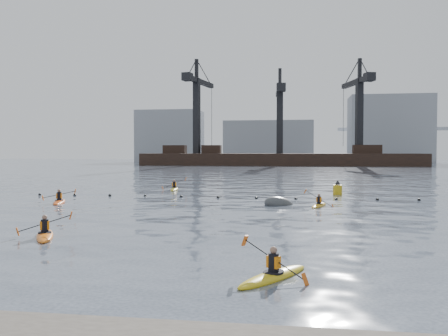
{
  "coord_description": "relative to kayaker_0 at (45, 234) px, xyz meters",
  "views": [
    {
      "loc": [
        3.9,
        -13.93,
        3.62
      ],
      "look_at": [
        0.44,
        9.22,
        2.8
      ],
      "focal_mm": 38.0,
      "sensor_mm": 36.0,
      "label": 1
    }
  ],
  "objects": [
    {
      "name": "ground",
      "position": [
        6.57,
        -4.68,
        -0.1
      ],
      "size": [
        400.0,
        400.0,
        0.0
      ],
      "primitive_type": "plane",
      "color": "#333B4A",
      "rests_on": "ground"
    },
    {
      "name": "kayaker_0",
      "position": [
        0.0,
        0.0,
        0.0
      ],
      "size": [
        2.12,
        3.25,
        1.16
      ],
      "rotation": [
        0.0,
        0.0,
        0.48
      ],
      "color": "orange",
      "rests_on": "ground"
    },
    {
      "name": "barge_pier",
      "position": [
        6.35,
        105.31,
        1.79
      ],
      "size": [
        72.0,
        19.3,
        29.5
      ],
      "color": "black",
      "rests_on": "ground"
    },
    {
      "name": "kayaker_2",
      "position": [
        -5.93,
        12.52,
        0.0
      ],
      "size": [
        2.21,
        3.44,
        1.12
      ],
      "rotation": [
        0.0,
        0.0,
        0.35
      ],
      "color": "#EB5416",
      "rests_on": "ground"
    },
    {
      "name": "kayaker_5",
      "position": [
        -0.79,
        24.87,
        0.0
      ],
      "size": [
        2.36,
        3.47,
        1.32
      ],
      "rotation": [
        0.0,
        0.0,
        0.17
      ],
      "color": "gold",
      "rests_on": "ground"
    },
    {
      "name": "nav_buoy",
      "position": [
        14.05,
        22.08,
        0.32
      ],
      "size": [
        0.75,
        0.75,
        1.37
      ],
      "color": "#BD9C12",
      "rests_on": "ground"
    },
    {
      "name": "kayaker_1",
      "position": [
        9.89,
        -5.17,
        -0.0
      ],
      "size": [
        2.25,
        3.09,
        1.25
      ],
      "rotation": [
        0.0,
        0.0,
        -0.55
      ],
      "color": "gold",
      "rests_on": "ground"
    },
    {
      "name": "float_line",
      "position": [
        6.07,
        17.85,
        -0.07
      ],
      "size": [
        33.24,
        0.73,
        0.24
      ],
      "color": "black",
      "rests_on": "ground"
    },
    {
      "name": "skyline",
      "position": [
        8.81,
        145.59,
        9.15
      ],
      "size": [
        141.0,
        28.0,
        22.0
      ],
      "color": "gray",
      "rests_on": "ground"
    },
    {
      "name": "mooring_buoy",
      "position": [
        9.44,
        13.64,
        -0.1
      ],
      "size": [
        2.65,
        2.17,
        1.5
      ],
      "primitive_type": "ellipsoid",
      "rotation": [
        0.0,
        0.21,
        0.46
      ],
      "color": "#37393C",
      "rests_on": "ground"
    },
    {
      "name": "kayaker_3",
      "position": [
        12.08,
        13.18,
        -0.01
      ],
      "size": [
        1.99,
        2.95,
        1.21
      ],
      "rotation": [
        0.0,
        0.0,
        -0.3
      ],
      "color": "gold",
      "rests_on": "ground"
    }
  ]
}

